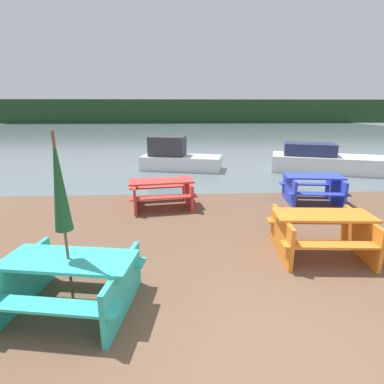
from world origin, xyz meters
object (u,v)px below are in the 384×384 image
umbrella_darkgreen (59,185)px  boat (177,158)px  picnic_table_teal (71,278)px  picnic_table_blue (313,187)px  picnic_table_orange (321,230)px  picnic_table_red (161,191)px  boat_second (325,161)px

umbrella_darkgreen → boat: size_ratio=0.65×
picnic_table_teal → picnic_table_blue: size_ratio=1.10×
picnic_table_teal → umbrella_darkgreen: bearing=180.0°
picnic_table_blue → boat: (-3.87, 5.04, 0.05)m
picnic_table_orange → picnic_table_blue: bearing=68.5°
picnic_table_red → picnic_table_teal: bearing=-102.8°
boat → picnic_table_teal: bearing=-85.5°
picnic_table_orange → umbrella_darkgreen: (-4.07, -1.37, 1.27)m
boat_second → umbrella_darkgreen: bearing=-113.0°
picnic_table_blue → umbrella_darkgreen: bearing=-139.7°
picnic_table_teal → umbrella_darkgreen: 1.29m
picnic_table_teal → picnic_table_blue: bearing=40.3°
picnic_table_red → umbrella_darkgreen: umbrella_darkgreen is taller
picnic_table_red → boat_second: bearing=32.9°
umbrella_darkgreen → boat_second: size_ratio=0.48×
picnic_table_blue → boat_second: bearing=60.0°
picnic_table_orange → boat: size_ratio=0.49×
boat → picnic_table_orange: bearing=-59.0°
picnic_table_orange → picnic_table_teal: bearing=-161.4°
boat_second → boat: bearing=-168.7°
picnic_table_teal → picnic_table_orange: bearing=18.6°
picnic_table_orange → umbrella_darkgreen: size_ratio=0.76×
picnic_table_red → picnic_table_blue: 4.31m
picnic_table_blue → boat: size_ratio=0.47×
picnic_table_blue → boat: 6.36m
picnic_table_teal → boat: 9.64m
picnic_table_blue → boat: boat is taller
picnic_table_teal → boat_second: bearing=48.4°
umbrella_darkgreen → boat: 9.72m
picnic_table_teal → picnic_table_blue: (5.30, 4.49, 0.01)m
picnic_table_blue → boat_second: boat_second is taller
picnic_table_blue → picnic_table_teal: bearing=-139.7°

